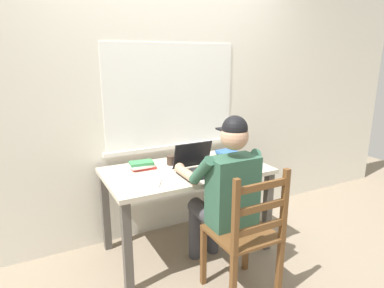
% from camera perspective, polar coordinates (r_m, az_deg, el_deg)
% --- Properties ---
extents(ground_plane, '(8.00, 8.00, 0.00)m').
position_cam_1_polar(ground_plane, '(3.05, -0.91, -17.50)').
color(ground_plane, gray).
extents(back_wall, '(6.00, 0.08, 2.60)m').
position_cam_1_polar(back_wall, '(3.01, -4.84, 8.36)').
color(back_wall, silver).
rests_on(back_wall, ground).
extents(desk, '(1.33, 0.74, 0.74)m').
position_cam_1_polar(desk, '(2.77, -0.97, -6.28)').
color(desk, '#BCB29E').
rests_on(desk, ground).
extents(seated_person, '(0.50, 0.60, 1.26)m').
position_cam_1_polar(seated_person, '(2.43, 5.59, -7.88)').
color(seated_person, '#2D5642').
rests_on(seated_person, ground).
extents(wooden_chair, '(0.42, 0.42, 0.96)m').
position_cam_1_polar(wooden_chair, '(2.32, 9.35, -15.33)').
color(wooden_chair, brown).
rests_on(wooden_chair, ground).
extents(laptop, '(0.33, 0.30, 0.23)m').
position_cam_1_polar(laptop, '(2.64, 0.97, -3.77)').
color(laptop, black).
rests_on(laptop, desk).
extents(computer_mouse, '(0.06, 0.10, 0.03)m').
position_cam_1_polar(computer_mouse, '(2.72, 6.37, -4.08)').
color(computer_mouse, black).
rests_on(computer_mouse, desk).
extents(coffee_mug_white, '(0.12, 0.08, 0.10)m').
position_cam_1_polar(coffee_mug_white, '(3.05, 1.32, -1.32)').
color(coffee_mug_white, white).
rests_on(coffee_mug_white, desk).
extents(coffee_mug_dark, '(0.11, 0.08, 0.09)m').
position_cam_1_polar(coffee_mug_dark, '(2.78, -3.55, -2.97)').
color(coffee_mug_dark, '#38281E').
rests_on(coffee_mug_dark, desk).
extents(book_stack_main, '(0.22, 0.14, 0.06)m').
position_cam_1_polar(book_stack_main, '(2.75, -8.63, -3.64)').
color(book_stack_main, '#BC332D').
rests_on(book_stack_main, desk).
extents(book_stack_side, '(0.17, 0.16, 0.07)m').
position_cam_1_polar(book_stack_side, '(3.02, 5.93, -1.75)').
color(book_stack_side, gold).
rests_on(book_stack_side, desk).
extents(paper_pile_near_laptop, '(0.24, 0.23, 0.01)m').
position_cam_1_polar(paper_pile_near_laptop, '(2.44, -7.79, -6.69)').
color(paper_pile_near_laptop, silver).
rests_on(paper_pile_near_laptop, desk).
extents(paper_pile_back_corner, '(0.31, 0.27, 0.02)m').
position_cam_1_polar(paper_pile_back_corner, '(2.86, -3.35, -3.29)').
color(paper_pile_back_corner, white).
rests_on(paper_pile_back_corner, desk).
extents(landscape_photo_print, '(0.15, 0.13, 0.00)m').
position_cam_1_polar(landscape_photo_print, '(2.97, -0.83, -2.70)').
color(landscape_photo_print, gold).
rests_on(landscape_photo_print, desk).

